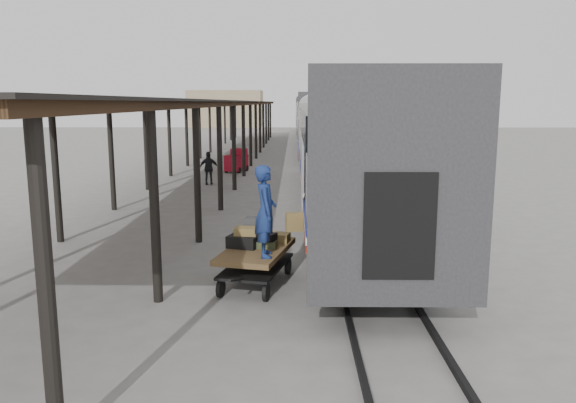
{
  "coord_description": "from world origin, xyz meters",
  "views": [
    {
      "loc": [
        1.46,
        -13.05,
        4.06
      ],
      "look_at": [
        1.31,
        0.29,
        1.7
      ],
      "focal_mm": 35.0,
      "sensor_mm": 36.0,
      "label": 1
    }
  ],
  "objects_px": {
    "baggage_cart": "(256,257)",
    "luggage_tug": "(237,161)",
    "pedestrian": "(209,168)",
    "porter": "(266,211)"
  },
  "relations": [
    {
      "from": "baggage_cart",
      "to": "luggage_tug",
      "type": "height_order",
      "value": "luggage_tug"
    },
    {
      "from": "pedestrian",
      "to": "luggage_tug",
      "type": "bearing_deg",
      "value": -104.6
    },
    {
      "from": "porter",
      "to": "pedestrian",
      "type": "height_order",
      "value": "porter"
    },
    {
      "from": "baggage_cart",
      "to": "porter",
      "type": "bearing_deg",
      "value": -55.9
    },
    {
      "from": "baggage_cart",
      "to": "pedestrian",
      "type": "xyz_separation_m",
      "value": [
        -3.4,
        15.56,
        0.18
      ]
    },
    {
      "from": "baggage_cart",
      "to": "pedestrian",
      "type": "distance_m",
      "value": 15.93
    },
    {
      "from": "luggage_tug",
      "to": "porter",
      "type": "relative_size",
      "value": 0.9
    },
    {
      "from": "luggage_tug",
      "to": "porter",
      "type": "height_order",
      "value": "porter"
    },
    {
      "from": "porter",
      "to": "pedestrian",
      "type": "xyz_separation_m",
      "value": [
        -3.65,
        16.21,
        -1.0
      ]
    },
    {
      "from": "baggage_cart",
      "to": "porter",
      "type": "height_order",
      "value": "porter"
    }
  ]
}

